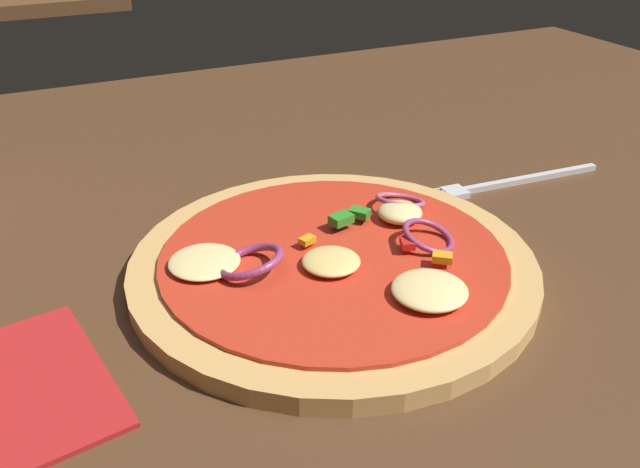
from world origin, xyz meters
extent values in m
cube|color=#4C301C|center=(0.00, 0.00, 0.01)|extent=(1.38, 0.99, 0.03)
cylinder|color=tan|center=(0.02, -0.02, 0.03)|extent=(0.27, 0.27, 0.01)
cylinder|color=red|center=(0.02, -0.02, 0.04)|extent=(0.23, 0.23, 0.00)
ellipsoid|color=#F4DB8E|center=(0.05, -0.09, 0.05)|extent=(0.05, 0.05, 0.01)
ellipsoid|color=#F4DB8E|center=(0.09, 0.00, 0.05)|extent=(0.03, 0.03, 0.01)
ellipsoid|color=#EFCC72|center=(0.01, -0.04, 0.05)|extent=(0.04, 0.04, 0.01)
ellipsoid|color=#F4DB8E|center=(-0.06, 0.00, 0.05)|extent=(0.05, 0.05, 0.01)
torus|color=#93386B|center=(-0.03, -0.02, 0.05)|extent=(0.06, 0.06, 0.02)
torus|color=#B25984|center=(0.10, 0.02, 0.05)|extent=(0.05, 0.05, 0.01)
torus|color=#93386B|center=(0.09, -0.04, 0.05)|extent=(0.05, 0.05, 0.02)
cube|color=#2D8C28|center=(0.04, 0.01, 0.05)|extent=(0.02, 0.01, 0.01)
cube|color=red|center=(0.07, -0.04, 0.05)|extent=(0.01, 0.01, 0.00)
cube|color=#2D8C28|center=(0.06, 0.01, 0.05)|extent=(0.02, 0.02, 0.01)
cube|color=orange|center=(0.08, -0.07, 0.05)|extent=(0.02, 0.01, 0.01)
cube|color=orange|center=(0.01, -0.01, 0.05)|extent=(0.01, 0.01, 0.00)
cube|color=silver|center=(0.24, 0.04, 0.03)|extent=(0.13, 0.02, 0.00)
cube|color=silver|center=(0.17, 0.04, 0.03)|extent=(0.02, 0.02, 0.00)
cube|color=silver|center=(0.14, 0.05, 0.03)|extent=(0.04, 0.00, 0.00)
cube|color=silver|center=(0.14, 0.05, 0.03)|extent=(0.04, 0.00, 0.00)
cube|color=silver|center=(0.14, 0.04, 0.03)|extent=(0.04, 0.00, 0.00)
cube|color=silver|center=(0.14, 0.04, 0.03)|extent=(0.04, 0.00, 0.00)
camera|label=1|loc=(-0.15, -0.36, 0.27)|focal=37.73mm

